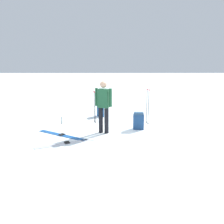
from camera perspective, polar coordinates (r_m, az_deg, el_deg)
name	(u,v)px	position (r m, az deg, el deg)	size (l,w,h in m)	color
ground_plane	(112,133)	(7.61, 0.00, -5.15)	(80.00, 80.00, 0.00)	white
skier_standing	(104,104)	(7.39, -2.12, 1.93)	(0.32, 0.54, 1.70)	black
ski_pair_near	(67,143)	(6.76, -11.04, -7.58)	(0.93, 1.72, 0.05)	silver
ski_pair_far	(62,135)	(7.51, -12.27, -5.61)	(1.16, 1.71, 0.05)	#225FAF
backpack_large_dark	(100,110)	(9.81, -2.90, 0.49)	(0.41, 0.31, 0.56)	navy
backpack_bright	(138,121)	(7.99, 6.57, -2.21)	(0.24, 0.36, 0.60)	navy
ski_poles_planted_near	(95,105)	(8.68, -4.32, 1.63)	(0.22, 0.12, 1.22)	black
ski_poles_planted_far	(148,105)	(8.57, 8.81, 1.73)	(0.21, 0.11, 1.32)	#25272B
thermos_bottle	(62,120)	(8.89, -12.33, -2.00)	(0.07, 0.07, 0.26)	#AABEBE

